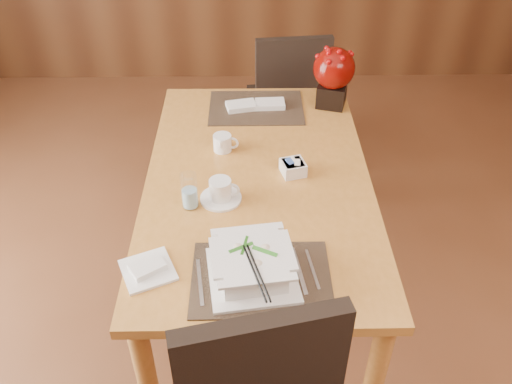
{
  "coord_description": "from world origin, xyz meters",
  "views": [
    {
      "loc": [
        -0.03,
        -1.14,
        2.06
      ],
      "look_at": [
        -0.01,
        0.35,
        0.87
      ],
      "focal_mm": 38.0,
      "sensor_mm": 36.0,
      "label": 1
    }
  ],
  "objects_px": {
    "berry_decor": "(334,74)",
    "coffee_cup": "(220,191)",
    "creamer_jug": "(222,143)",
    "far_chair": "(288,97)",
    "soup_setting": "(252,266)",
    "sugar_caddy": "(293,168)",
    "dining_table": "(258,195)",
    "bread_plate": "(148,270)",
    "water_glass": "(189,191)"
  },
  "relations": [
    {
      "from": "far_chair",
      "to": "soup_setting",
      "type": "bearing_deg",
      "value": 76.21
    },
    {
      "from": "creamer_jug",
      "to": "far_chair",
      "type": "height_order",
      "value": "far_chair"
    },
    {
      "from": "sugar_caddy",
      "to": "creamer_jug",
      "type": "bearing_deg",
      "value": 149.27
    },
    {
      "from": "soup_setting",
      "to": "far_chair",
      "type": "relative_size",
      "value": 0.34
    },
    {
      "from": "sugar_caddy",
      "to": "far_chair",
      "type": "bearing_deg",
      "value": 86.97
    },
    {
      "from": "sugar_caddy",
      "to": "berry_decor",
      "type": "distance_m",
      "value": 0.62
    },
    {
      "from": "dining_table",
      "to": "bread_plate",
      "type": "relative_size",
      "value": 9.31
    },
    {
      "from": "dining_table",
      "to": "coffee_cup",
      "type": "relative_size",
      "value": 9.48
    },
    {
      "from": "sugar_caddy",
      "to": "bread_plate",
      "type": "relative_size",
      "value": 0.56
    },
    {
      "from": "dining_table",
      "to": "sugar_caddy",
      "type": "distance_m",
      "value": 0.19
    },
    {
      "from": "sugar_caddy",
      "to": "bread_plate",
      "type": "xyz_separation_m",
      "value": [
        -0.51,
        -0.53,
        -0.02
      ]
    },
    {
      "from": "coffee_cup",
      "to": "bread_plate",
      "type": "height_order",
      "value": "coffee_cup"
    },
    {
      "from": "soup_setting",
      "to": "coffee_cup",
      "type": "height_order",
      "value": "soup_setting"
    },
    {
      "from": "water_glass",
      "to": "sugar_caddy",
      "type": "bearing_deg",
      "value": 27.03
    },
    {
      "from": "dining_table",
      "to": "berry_decor",
      "type": "xyz_separation_m",
      "value": [
        0.36,
        0.58,
        0.26
      ]
    },
    {
      "from": "water_glass",
      "to": "far_chair",
      "type": "relative_size",
      "value": 0.16
    },
    {
      "from": "berry_decor",
      "to": "bread_plate",
      "type": "relative_size",
      "value": 1.79
    },
    {
      "from": "creamer_jug",
      "to": "berry_decor",
      "type": "relative_size",
      "value": 0.35
    },
    {
      "from": "berry_decor",
      "to": "bread_plate",
      "type": "distance_m",
      "value": 1.32
    },
    {
      "from": "sugar_caddy",
      "to": "bread_plate",
      "type": "height_order",
      "value": "sugar_caddy"
    },
    {
      "from": "coffee_cup",
      "to": "berry_decor",
      "type": "relative_size",
      "value": 0.55
    },
    {
      "from": "dining_table",
      "to": "far_chair",
      "type": "height_order",
      "value": "far_chair"
    },
    {
      "from": "berry_decor",
      "to": "bread_plate",
      "type": "xyz_separation_m",
      "value": [
        -0.73,
        -1.09,
        -0.16
      ]
    },
    {
      "from": "soup_setting",
      "to": "bread_plate",
      "type": "relative_size",
      "value": 1.95
    },
    {
      "from": "dining_table",
      "to": "bread_plate",
      "type": "height_order",
      "value": "bread_plate"
    },
    {
      "from": "dining_table",
      "to": "water_glass",
      "type": "distance_m",
      "value": 0.36
    },
    {
      "from": "water_glass",
      "to": "berry_decor",
      "type": "height_order",
      "value": "berry_decor"
    },
    {
      "from": "dining_table",
      "to": "sugar_caddy",
      "type": "xyz_separation_m",
      "value": [
        0.14,
        0.02,
        0.12
      ]
    },
    {
      "from": "dining_table",
      "to": "far_chair",
      "type": "xyz_separation_m",
      "value": [
        0.2,
        1.08,
        -0.13
      ]
    },
    {
      "from": "coffee_cup",
      "to": "bread_plate",
      "type": "bearing_deg",
      "value": -121.37
    },
    {
      "from": "soup_setting",
      "to": "creamer_jug",
      "type": "height_order",
      "value": "soup_setting"
    },
    {
      "from": "water_glass",
      "to": "far_chair",
      "type": "distance_m",
      "value": 1.37
    },
    {
      "from": "creamer_jug",
      "to": "dining_table",
      "type": "bearing_deg",
      "value": -43.54
    },
    {
      "from": "berry_decor",
      "to": "far_chair",
      "type": "relative_size",
      "value": 0.31
    },
    {
      "from": "berry_decor",
      "to": "coffee_cup",
      "type": "bearing_deg",
      "value": -125.14
    },
    {
      "from": "dining_table",
      "to": "coffee_cup",
      "type": "xyz_separation_m",
      "value": [
        -0.14,
        -0.14,
        0.14
      ]
    },
    {
      "from": "water_glass",
      "to": "berry_decor",
      "type": "distance_m",
      "value": 0.99
    },
    {
      "from": "far_chair",
      "to": "berry_decor",
      "type": "bearing_deg",
      "value": 102.54
    },
    {
      "from": "berry_decor",
      "to": "creamer_jug",
      "type": "bearing_deg",
      "value": -143.03
    },
    {
      "from": "soup_setting",
      "to": "berry_decor",
      "type": "bearing_deg",
      "value": 62.82
    },
    {
      "from": "creamer_jug",
      "to": "berry_decor",
      "type": "height_order",
      "value": "berry_decor"
    },
    {
      "from": "coffee_cup",
      "to": "bread_plate",
      "type": "relative_size",
      "value": 0.98
    },
    {
      "from": "dining_table",
      "to": "water_glass",
      "type": "bearing_deg",
      "value": -144.74
    },
    {
      "from": "soup_setting",
      "to": "bread_plate",
      "type": "xyz_separation_m",
      "value": [
        -0.34,
        0.03,
        -0.05
      ]
    },
    {
      "from": "coffee_cup",
      "to": "far_chair",
      "type": "bearing_deg",
      "value": 74.37
    },
    {
      "from": "berry_decor",
      "to": "soup_setting",
      "type": "bearing_deg",
      "value": -109.21
    },
    {
      "from": "dining_table",
      "to": "creamer_jug",
      "type": "distance_m",
      "value": 0.28
    },
    {
      "from": "sugar_caddy",
      "to": "berry_decor",
      "type": "bearing_deg",
      "value": 68.27
    },
    {
      "from": "coffee_cup",
      "to": "far_chair",
      "type": "distance_m",
      "value": 1.3
    },
    {
      "from": "soup_setting",
      "to": "coffee_cup",
      "type": "bearing_deg",
      "value": 98.18
    }
  ]
}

